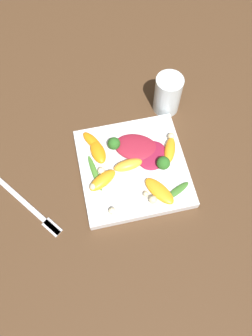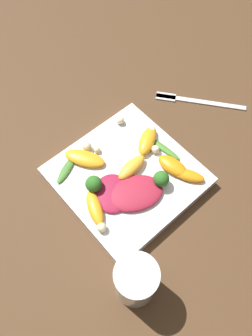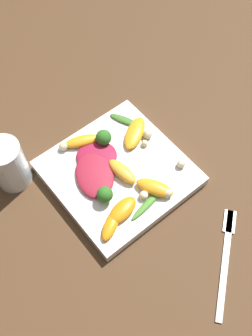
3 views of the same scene
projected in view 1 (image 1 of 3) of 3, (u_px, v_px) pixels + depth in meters
name	position (u px, v px, depth m)	size (l,w,h in m)	color
ground_plane	(133.00, 170.00, 0.77)	(2.40, 2.40, 0.00)	#4C331E
plate	(133.00, 168.00, 0.76)	(0.24, 0.24, 0.02)	white
drinking_glass	(168.00, 94.00, 0.80)	(0.07, 0.07, 0.10)	silver
fork	(34.00, 212.00, 0.72)	(0.17, 0.13, 0.01)	silver
radicchio_leaf_0	(136.00, 147.00, 0.76)	(0.11, 0.12, 0.01)	maroon
radicchio_leaf_1	(152.00, 155.00, 0.75)	(0.10, 0.10, 0.01)	maroon
orange_segment_0	(159.00, 191.00, 0.71)	(0.08, 0.07, 0.02)	orange
orange_segment_1	(98.00, 152.00, 0.75)	(0.07, 0.04, 0.02)	orange
orange_segment_2	(92.00, 141.00, 0.76)	(0.07, 0.05, 0.01)	orange
orange_segment_3	(128.00, 166.00, 0.73)	(0.03, 0.07, 0.02)	#FCAD33
orange_segment_4	(103.00, 180.00, 0.72)	(0.06, 0.08, 0.02)	orange
orange_segment_5	(170.00, 150.00, 0.75)	(0.07, 0.05, 0.02)	orange
broccoli_floret_0	(114.00, 144.00, 0.75)	(0.03, 0.03, 0.03)	#84AD5B
broccoli_floret_1	(163.00, 163.00, 0.73)	(0.03, 0.03, 0.03)	#84AD5B
arugula_sprig_0	(95.00, 172.00, 0.74)	(0.09, 0.03, 0.01)	#47842D
arugula_sprig_1	(177.00, 191.00, 0.72)	(0.04, 0.07, 0.01)	#3D7528
macadamia_nut_0	(94.00, 187.00, 0.71)	(0.02, 0.02, 0.02)	beige
macadamia_nut_1	(171.00, 136.00, 0.77)	(0.02, 0.02, 0.02)	beige
macadamia_nut_2	(146.00, 194.00, 0.71)	(0.01, 0.01, 0.01)	beige
macadamia_nut_3	(101.00, 169.00, 0.73)	(0.02, 0.02, 0.02)	beige
macadamia_nut_4	(153.00, 200.00, 0.70)	(0.02, 0.02, 0.02)	beige
macadamia_nut_5	(112.00, 211.00, 0.69)	(0.02, 0.02, 0.02)	beige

